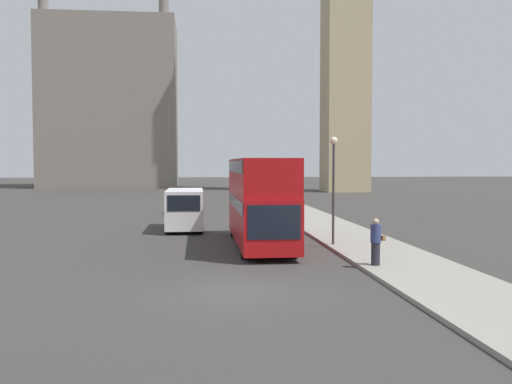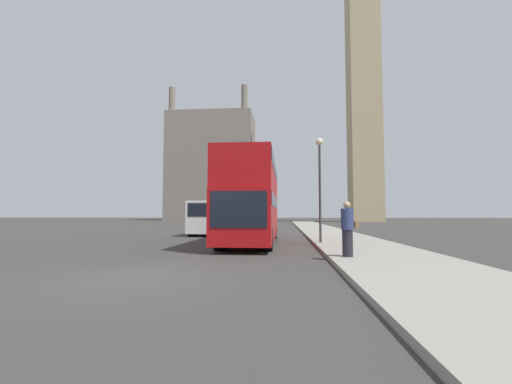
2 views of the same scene
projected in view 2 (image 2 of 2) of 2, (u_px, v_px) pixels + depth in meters
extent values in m
plane|color=#383533|center=(136.00, 278.00, 8.18)|extent=(300.00, 300.00, 0.00)
cube|color=gray|center=(439.00, 279.00, 7.61)|extent=(3.96, 120.00, 0.15)
cube|color=tan|center=(364.00, 103.00, 70.67)|extent=(6.07, 6.07, 49.02)
cube|color=slate|center=(212.00, 168.00, 91.99)|extent=(22.14, 13.55, 28.13)
cylinder|color=slate|center=(172.00, 99.00, 88.17)|extent=(1.63, 1.63, 6.19)
cylinder|color=slate|center=(244.00, 97.00, 86.60)|extent=(1.63, 1.63, 6.19)
cube|color=#A80F11|center=(252.00, 216.00, 17.98)|extent=(2.44, 10.46, 2.31)
cube|color=#A80F11|center=(252.00, 178.00, 18.11)|extent=(2.44, 10.25, 1.69)
cube|color=black|center=(252.00, 202.00, 18.02)|extent=(2.48, 10.04, 0.55)
cube|color=black|center=(252.00, 169.00, 18.14)|extent=(2.48, 9.83, 0.55)
cube|color=black|center=(239.00, 209.00, 12.78)|extent=(2.15, 0.03, 1.38)
cylinder|color=black|center=(223.00, 238.00, 14.35)|extent=(0.68, 1.02, 1.02)
cylinder|color=black|center=(264.00, 239.00, 14.20)|extent=(0.68, 1.02, 1.02)
cylinder|color=black|center=(244.00, 230.00, 21.63)|extent=(0.68, 1.02, 1.02)
cylinder|color=black|center=(271.00, 230.00, 21.48)|extent=(0.68, 1.02, 1.02)
cube|color=white|center=(210.00, 217.00, 25.48)|extent=(2.17, 5.57, 2.25)
cube|color=black|center=(201.00, 210.00, 22.73)|extent=(1.84, 0.02, 0.90)
cube|color=black|center=(205.00, 210.00, 23.71)|extent=(2.20, 1.00, 0.72)
cylinder|color=black|center=(193.00, 231.00, 23.60)|extent=(0.54, 0.76, 0.76)
cylinder|color=black|center=(216.00, 231.00, 23.47)|extent=(0.54, 0.76, 0.76)
cylinder|color=black|center=(205.00, 229.00, 27.37)|extent=(0.54, 0.76, 0.76)
cylinder|color=black|center=(225.00, 229.00, 27.23)|extent=(0.54, 0.76, 0.76)
cylinder|color=#23232D|center=(348.00, 243.00, 11.13)|extent=(0.34, 0.34, 0.87)
cylinder|color=navy|center=(347.00, 219.00, 11.18)|extent=(0.40, 0.40, 0.69)
sphere|color=tan|center=(347.00, 205.00, 11.21)|extent=(0.24, 0.24, 0.24)
cube|color=olive|center=(357.00, 224.00, 11.14)|extent=(0.12, 0.24, 0.20)
cylinder|color=#38383D|center=(320.00, 193.00, 16.95)|extent=(0.12, 0.12, 4.82)
sphere|color=beige|center=(319.00, 142.00, 17.12)|extent=(0.36, 0.36, 0.36)
cube|color=#99999E|center=(229.00, 223.00, 36.77)|extent=(1.71, 4.35, 0.80)
cube|color=black|center=(229.00, 217.00, 36.92)|extent=(1.53, 2.09, 0.53)
cylinder|color=black|center=(221.00, 226.00, 35.43)|extent=(0.38, 0.67, 0.67)
cylinder|color=black|center=(233.00, 226.00, 35.31)|extent=(0.38, 0.67, 0.67)
cylinder|color=black|center=(225.00, 225.00, 38.19)|extent=(0.38, 0.67, 0.67)
cylinder|color=black|center=(237.00, 225.00, 38.08)|extent=(0.38, 0.67, 0.67)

